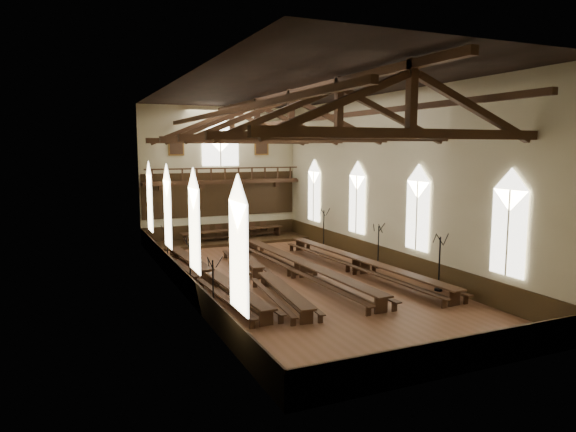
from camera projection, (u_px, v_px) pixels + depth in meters
name	position (u px, v px, depth m)	size (l,w,h in m)	color
ground	(291.00, 278.00, 27.58)	(26.00, 26.00, 0.00)	brown
room_walls	(291.00, 157.00, 26.73)	(26.00, 26.00, 26.00)	#B8AF8B
wainscot_band	(291.00, 267.00, 27.50)	(12.00, 26.00, 1.20)	#30220E
side_windows	(291.00, 209.00, 27.09)	(11.85, 19.80, 4.50)	white
end_window	(220.00, 144.00, 38.33)	(2.80, 0.12, 3.80)	silver
minstrels_gallery	(222.00, 188.00, 38.55)	(11.80, 1.24, 3.70)	#331D10
portraits	(220.00, 146.00, 38.34)	(7.75, 0.09, 1.45)	brown
roof_trusses	(291.00, 123.00, 26.50)	(11.70, 25.70, 2.80)	#331D10
refectory_row_a	(209.00, 274.00, 26.03)	(1.91, 14.41, 0.74)	#331D10
refectory_row_b	(262.00, 273.00, 26.46)	(2.02, 13.96, 0.69)	#331D10
refectory_row_c	(302.00, 265.00, 27.85)	(1.94, 15.01, 0.81)	#331D10
refectory_row_d	(361.00, 262.00, 28.72)	(2.07, 14.85, 0.79)	#331D10
dais	(233.00, 241.00, 38.08)	(11.40, 3.05, 0.20)	#30220E
high_table	(233.00, 231.00, 37.98)	(8.03, 1.77, 0.75)	#331D10
high_chairs	(230.00, 230.00, 38.70)	(5.91, 0.51, 1.06)	#331D10
candelabrum_left_near	(213.00, 298.00, 21.12)	(0.68, 0.77, 2.51)	black
candelabrum_left_mid	(190.00, 274.00, 24.82)	(0.81, 0.82, 2.76)	black
candelabrum_left_far	(168.00, 254.00, 30.04)	(0.75, 0.70, 2.47)	black
candelabrum_right_near	(439.00, 273.00, 24.93)	(0.82, 0.85, 2.83)	black
candelabrum_right_mid	(378.00, 255.00, 29.70)	(0.77, 0.77, 2.61)	black
candelabrum_right_far	(324.00, 236.00, 35.82)	(0.80, 0.84, 2.78)	black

